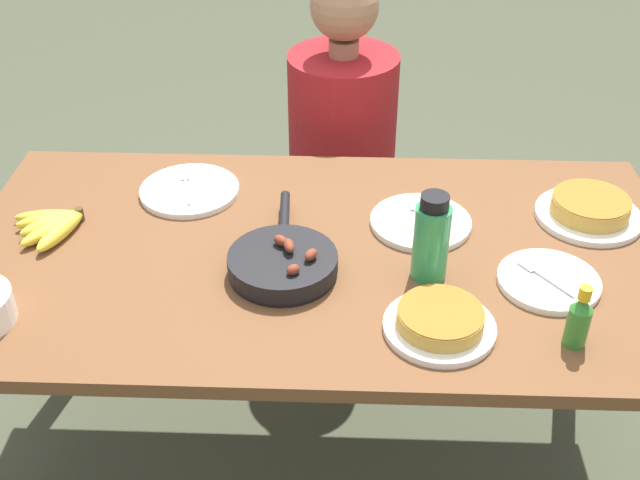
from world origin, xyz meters
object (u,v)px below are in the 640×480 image
(empty_plate_far_right, at_px, (421,222))
(hot_sauce_bottle, at_px, (579,320))
(frittata_plate_center, at_px, (590,210))
(frittata_plate_side, at_px, (440,322))
(banana_bunch, at_px, (54,224))
(empty_plate_far_left, at_px, (190,190))
(water_bottle, at_px, (431,239))
(empty_plate_near_front, at_px, (549,281))
(person_figure, at_px, (341,187))
(skillet, at_px, (283,263))

(empty_plate_far_right, xyz_separation_m, hot_sauce_bottle, (0.29, -0.43, 0.06))
(frittata_plate_center, bearing_deg, frittata_plate_side, -133.09)
(banana_bunch, distance_m, empty_plate_far_left, 0.36)
(empty_plate_far_right, bearing_deg, empty_plate_far_left, 167.87)
(banana_bunch, bearing_deg, empty_plate_far_left, 31.97)
(water_bottle, bearing_deg, empty_plate_far_right, 90.92)
(frittata_plate_side, bearing_deg, empty_plate_far_right, 91.89)
(frittata_plate_center, bearing_deg, empty_plate_far_right, -173.84)
(empty_plate_far_right, bearing_deg, hot_sauce_bottle, -56.09)
(banana_bunch, relative_size, empty_plate_far_left, 0.72)
(frittata_plate_center, xyz_separation_m, hot_sauce_bottle, (-0.14, -0.47, 0.04))
(water_bottle, relative_size, hot_sauce_bottle, 1.47)
(empty_plate_far_left, bearing_deg, empty_plate_near_front, -22.24)
(empty_plate_far_right, relative_size, water_bottle, 1.18)
(frittata_plate_center, relative_size, person_figure, 0.22)
(hot_sauce_bottle, bearing_deg, empty_plate_far_left, 148.02)
(empty_plate_far_right, bearing_deg, banana_bunch, -176.22)
(water_bottle, bearing_deg, empty_plate_far_left, 150.99)
(skillet, relative_size, empty_plate_near_front, 1.78)
(hot_sauce_bottle, bearing_deg, skillet, 160.48)
(empty_plate_far_left, bearing_deg, skillet, -50.84)
(empty_plate_near_front, bearing_deg, skillet, 178.02)
(banana_bunch, bearing_deg, empty_plate_far_right, 3.78)
(banana_bunch, xyz_separation_m, empty_plate_near_front, (1.18, -0.17, -0.01))
(empty_plate_near_front, relative_size, person_figure, 0.19)
(empty_plate_near_front, relative_size, empty_plate_far_right, 0.91)
(empty_plate_far_left, relative_size, water_bottle, 1.23)
(skillet, xyz_separation_m, water_bottle, (0.33, 0.00, 0.07))
(empty_plate_far_left, relative_size, hot_sauce_bottle, 1.80)
(frittata_plate_side, relative_size, hot_sauce_bottle, 1.63)
(water_bottle, bearing_deg, skillet, -179.80)
(frittata_plate_side, relative_size, person_figure, 0.19)
(frittata_plate_center, distance_m, empty_plate_far_right, 0.43)
(skillet, height_order, person_figure, person_figure)
(empty_plate_near_front, distance_m, empty_plate_far_left, 0.95)
(frittata_plate_side, distance_m, empty_plate_far_left, 0.81)
(skillet, height_order, water_bottle, water_bottle)
(empty_plate_far_right, height_order, water_bottle, water_bottle)
(hot_sauce_bottle, relative_size, person_figure, 0.12)
(frittata_plate_side, height_order, empty_plate_far_right, frittata_plate_side)
(person_figure, bearing_deg, skillet, -98.65)
(banana_bunch, bearing_deg, person_figure, 43.79)
(frittata_plate_side, bearing_deg, skillet, 151.19)
(empty_plate_near_front, bearing_deg, empty_plate_far_left, 157.76)
(empty_plate_near_front, height_order, hot_sauce_bottle, hot_sauce_bottle)
(frittata_plate_side, relative_size, empty_plate_near_front, 1.03)
(empty_plate_far_right, height_order, person_figure, person_figure)
(person_figure, bearing_deg, water_bottle, -75.87)
(skillet, bearing_deg, person_figure, -11.55)
(frittata_plate_side, distance_m, hot_sauce_bottle, 0.28)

